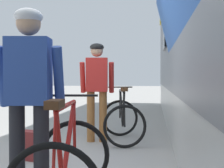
% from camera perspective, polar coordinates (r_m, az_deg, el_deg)
% --- Properties ---
extents(ground_plane, '(80.00, 80.00, 0.00)m').
position_cam_1_polar(ground_plane, '(3.91, -8.55, -15.80)').
color(ground_plane, '#A09E99').
extents(cyclist_near_in_red, '(0.64, 0.36, 1.76)m').
position_cam_1_polar(cyclist_near_in_red, '(5.30, -2.93, 0.21)').
color(cyclist_near_in_red, '#935B2D').
rests_on(cyclist_near_in_red, ground).
extents(cyclist_far_in_blue, '(0.64, 0.36, 1.76)m').
position_cam_1_polar(cyclist_far_in_blue, '(2.76, -15.71, -0.66)').
color(cyclist_far_in_blue, '#232328').
rests_on(cyclist_far_in_blue, ground).
extents(bicycle_near_black, '(0.90, 1.18, 0.99)m').
position_cam_1_polar(bicycle_near_black, '(5.34, 1.97, -6.81)').
color(bicycle_near_black, black).
rests_on(bicycle_near_black, ground).
extents(bicycle_far_red, '(0.83, 1.14, 0.99)m').
position_cam_1_polar(bicycle_far_red, '(2.62, -8.92, -15.18)').
color(bicycle_far_red, black).
rests_on(bicycle_far_red, ground).
extents(backpack_on_platform, '(0.32, 0.25, 0.40)m').
position_cam_1_polar(backpack_on_platform, '(4.37, -15.55, -11.31)').
color(backpack_on_platform, maroon).
rests_on(backpack_on_platform, ground).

